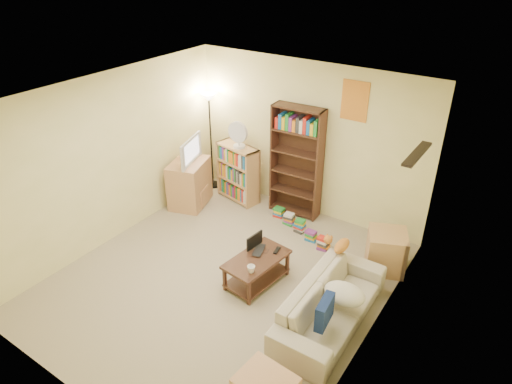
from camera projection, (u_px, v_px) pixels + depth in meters
room at (219, 171)px, 5.40m from camera, size 4.50×4.54×2.52m
sofa at (331, 304)px, 5.37m from camera, size 1.86×0.78×0.54m
navy_pillow at (325, 312)px, 4.92m from camera, size 0.15×0.36×0.32m
cream_blanket at (344, 294)px, 5.25m from camera, size 0.49×0.35×0.21m
tabby_cat at (339, 245)px, 5.83m from camera, size 0.42×0.16×0.15m
coffee_table at (257, 267)px, 6.01m from camera, size 0.60×0.94×0.39m
laptop at (262, 251)px, 6.06m from camera, size 0.40×0.36×0.02m
laptop_screen at (255, 241)px, 6.08m from camera, size 0.05×0.30×0.20m
mug at (251, 269)px, 5.66m from camera, size 0.15×0.15×0.09m
tv_remote at (277, 250)px, 6.07m from camera, size 0.08×0.16×0.02m
tv_stand at (190, 183)px, 7.76m from camera, size 0.72×0.86×0.79m
television at (187, 150)px, 7.46m from camera, size 0.80×0.52×0.43m
tall_bookshelf at (296, 159)px, 7.24m from camera, size 0.84×0.32×1.84m
short_bookshelf at (238, 173)px, 7.86m from camera, size 0.83×0.47×1.00m
desk_fan at (238, 135)px, 7.45m from camera, size 0.36×0.20×0.46m
floor_lamp at (210, 113)px, 7.86m from camera, size 0.30×0.30×1.76m
side_table at (386, 251)px, 6.25m from camera, size 0.66×0.66×0.58m
book_stacks at (301, 227)px, 7.12m from camera, size 1.20×0.56×0.22m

